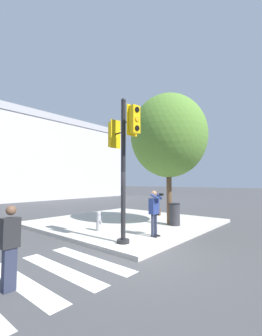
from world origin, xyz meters
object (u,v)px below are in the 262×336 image
(fire_hydrant, at_px, (99,221))
(traffic_signal_pole, at_px, (123,151))
(street_tree, at_px, (169,136))
(trash_bin, at_px, (174,214))
(person_photographer, at_px, (155,209))
(pedestrian_distant, at_px, (10,245))

(fire_hydrant, bearing_deg, traffic_signal_pole, -109.53)
(traffic_signal_pole, relative_size, fire_hydrant, 6.21)
(street_tree, height_order, trash_bin, street_tree)
(person_photographer, xyz_separation_m, pedestrian_distant, (-5.11, 0.01, -0.26))
(traffic_signal_pole, distance_m, pedestrian_distant, 4.36)
(street_tree, height_order, fire_hydrant, street_tree)
(street_tree, xyz_separation_m, trash_bin, (0.02, -0.26, -3.74))
(traffic_signal_pole, relative_size, pedestrian_distant, 2.89)
(trash_bin, bearing_deg, person_photographer, -168.03)
(person_photographer, relative_size, trash_bin, 1.66)
(traffic_signal_pole, xyz_separation_m, trash_bin, (3.81, 0.22, -2.56))
(person_photographer, bearing_deg, street_tree, 18.00)
(pedestrian_distant, height_order, fire_hydrant, pedestrian_distant)
(pedestrian_distant, bearing_deg, person_photographer, -0.09)
(traffic_signal_pole, distance_m, trash_bin, 4.60)
(pedestrian_distant, height_order, street_tree, street_tree)
(traffic_signal_pole, distance_m, street_tree, 4.00)
(trash_bin, bearing_deg, traffic_signal_pole, -176.67)
(trash_bin, bearing_deg, fire_hydrant, 149.48)
(pedestrian_distant, distance_m, street_tree, 8.28)
(traffic_signal_pole, distance_m, person_photographer, 2.52)
(pedestrian_distant, xyz_separation_m, trash_bin, (7.49, 0.50, -0.24))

